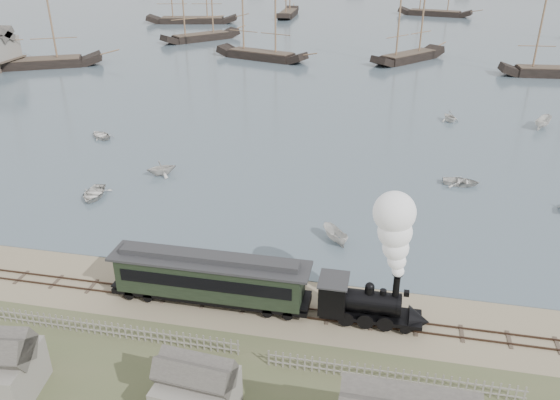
# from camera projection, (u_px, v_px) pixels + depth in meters

# --- Properties ---
(ground) EXTENTS (600.00, 600.00, 0.00)m
(ground) POSITION_uv_depth(u_px,v_px,m) (226.00, 287.00, 41.28)
(ground) COLOR tan
(ground) RESTS_ON ground
(harbor_water) EXTENTS (600.00, 336.00, 0.06)m
(harbor_water) POSITION_uv_depth(u_px,v_px,m) (366.00, 11.00, 190.96)
(harbor_water) COLOR #4A5F6A
(harbor_water) RESTS_ON ground
(rail_track) EXTENTS (120.00, 1.80, 0.16)m
(rail_track) POSITION_uv_depth(u_px,v_px,m) (218.00, 302.00, 39.50)
(rail_track) COLOR #3B2A20
(rail_track) RESTS_ON ground
(picket_fence_west) EXTENTS (19.00, 0.10, 1.20)m
(picket_fence_west) POSITION_uv_depth(u_px,v_px,m) (102.00, 335.00, 36.30)
(picket_fence_west) COLOR gray
(picket_fence_west) RESTS_ON ground
(picket_fence_east) EXTENTS (15.00, 0.10, 1.20)m
(picket_fence_east) POSITION_uv_depth(u_px,v_px,m) (392.00, 383.00, 32.41)
(picket_fence_east) COLOR gray
(picket_fence_east) RESTS_ON ground
(locomotive) EXTENTS (7.54, 2.82, 9.40)m
(locomotive) POSITION_uv_depth(u_px,v_px,m) (386.00, 270.00, 35.51)
(locomotive) COLOR black
(locomotive) RESTS_ON ground
(passenger_coach) EXTENTS (14.36, 2.77, 3.49)m
(passenger_coach) POSITION_uv_depth(u_px,v_px,m) (210.00, 277.00, 38.65)
(passenger_coach) COLOR black
(passenger_coach) RESTS_ON ground
(beached_dinghy) EXTENTS (3.87, 4.20, 0.71)m
(beached_dinghy) POSITION_uv_depth(u_px,v_px,m) (150.00, 272.00, 42.44)
(beached_dinghy) COLOR silver
(beached_dinghy) RESTS_ON ground
(rowboat_0) EXTENTS (4.54, 3.57, 0.85)m
(rowboat_0) POSITION_uv_depth(u_px,v_px,m) (93.00, 193.00, 55.08)
(rowboat_0) COLOR silver
(rowboat_0) RESTS_ON harbor_water
(rowboat_1) EXTENTS (4.14, 4.25, 1.70)m
(rowboat_1) POSITION_uv_depth(u_px,v_px,m) (161.00, 168.00, 60.04)
(rowboat_1) COLOR silver
(rowboat_1) RESTS_ON harbor_water
(rowboat_2) EXTENTS (3.21, 2.98, 1.23)m
(rowboat_2) POSITION_uv_depth(u_px,v_px,m) (335.00, 235.00, 47.00)
(rowboat_2) COLOR silver
(rowboat_2) RESTS_ON harbor_water
(rowboat_3) EXTENTS (2.80, 3.86, 0.78)m
(rowboat_3) POSITION_uv_depth(u_px,v_px,m) (461.00, 182.00, 57.80)
(rowboat_3) COLOR silver
(rowboat_3) RESTS_ON harbor_water
(rowboat_5) EXTENTS (4.29, 3.38, 1.57)m
(rowboat_5) POSITION_uv_depth(u_px,v_px,m) (543.00, 122.00, 74.76)
(rowboat_5) COLOR silver
(rowboat_5) RESTS_ON harbor_water
(rowboat_6) EXTENTS (4.14, 4.39, 0.74)m
(rowboat_6) POSITION_uv_depth(u_px,v_px,m) (101.00, 135.00, 71.37)
(rowboat_6) COLOR silver
(rowboat_6) RESTS_ON harbor_water
(rowboat_7) EXTENTS (3.75, 3.58, 1.54)m
(rowboat_7) POSITION_uv_depth(u_px,v_px,m) (450.00, 116.00, 77.32)
(rowboat_7) COLOR silver
(rowboat_7) RESTS_ON harbor_water
(schooner_0) EXTENTS (25.93, 17.38, 20.00)m
(schooner_0) POSITION_uv_depth(u_px,v_px,m) (25.00, 15.00, 105.00)
(schooner_0) COLOR black
(schooner_0) RESTS_ON harbor_water
(schooner_2) EXTENTS (21.18, 11.15, 20.00)m
(schooner_2) POSITION_uv_depth(u_px,v_px,m) (260.00, 10.00, 112.19)
(schooner_2) COLOR black
(schooner_2) RESTS_ON harbor_water
(schooner_3) EXTENTS (16.05, 18.56, 20.00)m
(schooner_3) POSITION_uv_depth(u_px,v_px,m) (413.00, 11.00, 110.43)
(schooner_3) COLOR black
(schooner_3) RESTS_ON harbor_water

